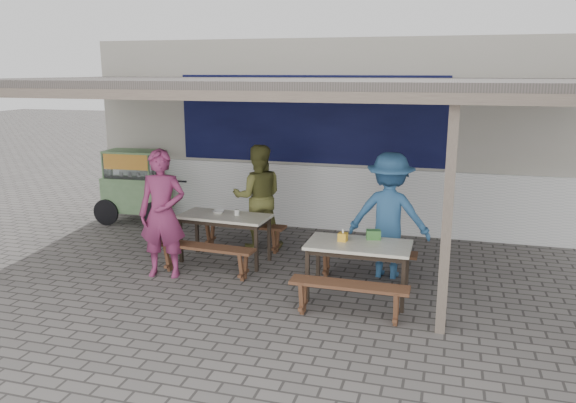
{
  "coord_description": "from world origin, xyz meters",
  "views": [
    {
      "loc": [
        2.32,
        -7.09,
        2.93
      ],
      "look_at": [
        0.01,
        0.9,
        0.98
      ],
      "focal_mm": 35.0,
      "sensor_mm": 36.0,
      "label": 1
    }
  ],
  "objects_px": {
    "bench_left_wall": "(242,230)",
    "patron_wall_side": "(258,197)",
    "condiment_jar": "(237,212)",
    "patron_right_table": "(389,215)",
    "bench_left_street": "(206,253)",
    "bench_right_street": "(349,292)",
    "vendor_cart": "(136,184)",
    "patron_street_side": "(162,214)",
    "table_left": "(225,220)",
    "tissue_box": "(343,237)",
    "donation_box": "(373,234)",
    "table_right": "(359,249)",
    "condiment_bowl": "(219,212)",
    "bench_right_wall": "(366,258)"
  },
  "relations": [
    {
      "from": "bench_left_wall",
      "to": "vendor_cart",
      "type": "xyz_separation_m",
      "value": [
        -2.6,
        1.03,
        0.44
      ]
    },
    {
      "from": "bench_left_wall",
      "to": "patron_wall_side",
      "type": "bearing_deg",
      "value": 44.22
    },
    {
      "from": "bench_right_wall",
      "to": "vendor_cart",
      "type": "xyz_separation_m",
      "value": [
        -4.79,
        1.89,
        0.44
      ]
    },
    {
      "from": "bench_right_street",
      "to": "patron_right_table",
      "type": "height_order",
      "value": "patron_right_table"
    },
    {
      "from": "bench_left_street",
      "to": "patron_right_table",
      "type": "xyz_separation_m",
      "value": [
        2.55,
        0.72,
        0.57
      ]
    },
    {
      "from": "bench_left_street",
      "to": "bench_right_wall",
      "type": "relative_size",
      "value": 1.05
    },
    {
      "from": "table_left",
      "to": "tissue_box",
      "type": "height_order",
      "value": "tissue_box"
    },
    {
      "from": "table_left",
      "to": "bench_left_wall",
      "type": "xyz_separation_m",
      "value": [
        0.04,
        0.65,
        -0.33
      ]
    },
    {
      "from": "vendor_cart",
      "to": "patron_street_side",
      "type": "xyz_separation_m",
      "value": [
        1.95,
        -2.51,
        0.15
      ]
    },
    {
      "from": "bench_right_street",
      "to": "bench_right_wall",
      "type": "relative_size",
      "value": 1.0
    },
    {
      "from": "table_right",
      "to": "tissue_box",
      "type": "bearing_deg",
      "value": 169.37
    },
    {
      "from": "vendor_cart",
      "to": "patron_right_table",
      "type": "distance_m",
      "value": 5.33
    },
    {
      "from": "bench_right_street",
      "to": "donation_box",
      "type": "relative_size",
      "value": 7.7
    },
    {
      "from": "donation_box",
      "to": "condiment_jar",
      "type": "relative_size",
      "value": 2.14
    },
    {
      "from": "table_left",
      "to": "condiment_jar",
      "type": "bearing_deg",
      "value": 21.28
    },
    {
      "from": "bench_left_wall",
      "to": "table_right",
      "type": "height_order",
      "value": "table_right"
    },
    {
      "from": "bench_left_street",
      "to": "tissue_box",
      "type": "xyz_separation_m",
      "value": [
        2.05,
        -0.18,
        0.47
      ]
    },
    {
      "from": "table_left",
      "to": "bench_right_street",
      "type": "xyz_separation_m",
      "value": [
        2.23,
        -1.54,
        -0.33
      ]
    },
    {
      "from": "bench_left_street",
      "to": "bench_right_street",
      "type": "bearing_deg",
      "value": -18.04
    },
    {
      "from": "bench_left_wall",
      "to": "table_left",
      "type": "bearing_deg",
      "value": -90.0
    },
    {
      "from": "table_right",
      "to": "patron_right_table",
      "type": "height_order",
      "value": "patron_right_table"
    },
    {
      "from": "bench_left_street",
      "to": "bench_right_street",
      "type": "relative_size",
      "value": 1.05
    },
    {
      "from": "bench_right_wall",
      "to": "donation_box",
      "type": "relative_size",
      "value": 7.7
    },
    {
      "from": "patron_street_side",
      "to": "tissue_box",
      "type": "xyz_separation_m",
      "value": [
        2.62,
        -0.01,
        -0.12
      ]
    },
    {
      "from": "patron_wall_side",
      "to": "condiment_bowl",
      "type": "relative_size",
      "value": 9.59
    },
    {
      "from": "donation_box",
      "to": "bench_right_street",
      "type": "bearing_deg",
      "value": -99.67
    },
    {
      "from": "condiment_bowl",
      "to": "table_left",
      "type": "bearing_deg",
      "value": -33.27
    },
    {
      "from": "patron_street_side",
      "to": "tissue_box",
      "type": "distance_m",
      "value": 2.63
    },
    {
      "from": "condiment_jar",
      "to": "bench_left_wall",
      "type": "bearing_deg",
      "value": 103.67
    },
    {
      "from": "bench_left_wall",
      "to": "tissue_box",
      "type": "relative_size",
      "value": 13.61
    },
    {
      "from": "vendor_cart",
      "to": "patron_right_table",
      "type": "bearing_deg",
      "value": -20.61
    },
    {
      "from": "bench_right_street",
      "to": "condiment_jar",
      "type": "relative_size",
      "value": 16.46
    },
    {
      "from": "patron_right_table",
      "to": "condiment_jar",
      "type": "relative_size",
      "value": 20.82
    },
    {
      "from": "table_left",
      "to": "patron_wall_side",
      "type": "bearing_deg",
      "value": 76.29
    },
    {
      "from": "vendor_cart",
      "to": "tissue_box",
      "type": "distance_m",
      "value": 5.22
    },
    {
      "from": "table_right",
      "to": "bench_right_street",
      "type": "relative_size",
      "value": 0.93
    },
    {
      "from": "bench_right_street",
      "to": "patron_right_table",
      "type": "bearing_deg",
      "value": 80.15
    },
    {
      "from": "table_left",
      "to": "bench_right_wall",
      "type": "height_order",
      "value": "table_left"
    },
    {
      "from": "bench_left_street",
      "to": "table_left",
      "type": "bearing_deg",
      "value": 90.0
    },
    {
      "from": "patron_right_table",
      "to": "tissue_box",
      "type": "distance_m",
      "value": 1.04
    },
    {
      "from": "patron_right_table",
      "to": "bench_left_street",
      "type": "bearing_deg",
      "value": 18.82
    },
    {
      "from": "patron_street_side",
      "to": "condiment_bowl",
      "type": "xyz_separation_m",
      "value": [
        0.48,
        0.91,
        -0.16
      ]
    },
    {
      "from": "table_left",
      "to": "condiment_jar",
      "type": "xyz_separation_m",
      "value": [
        0.18,
        0.06,
        0.12
      ]
    },
    {
      "from": "condiment_jar",
      "to": "patron_right_table",
      "type": "bearing_deg",
      "value": 0.3
    },
    {
      "from": "patron_right_table",
      "to": "condiment_bowl",
      "type": "xyz_separation_m",
      "value": [
        -2.65,
        0.02,
        -0.13
      ]
    },
    {
      "from": "table_right",
      "to": "patron_street_side",
      "type": "height_order",
      "value": "patron_street_side"
    },
    {
      "from": "bench_left_street",
      "to": "patron_street_side",
      "type": "xyz_separation_m",
      "value": [
        -0.57,
        -0.17,
        0.59
      ]
    },
    {
      "from": "bench_right_wall",
      "to": "table_right",
      "type": "bearing_deg",
      "value": -90.0
    },
    {
      "from": "vendor_cart",
      "to": "patron_wall_side",
      "type": "distance_m",
      "value": 2.94
    },
    {
      "from": "bench_left_street",
      "to": "bench_right_wall",
      "type": "height_order",
      "value": "same"
    }
  ]
}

